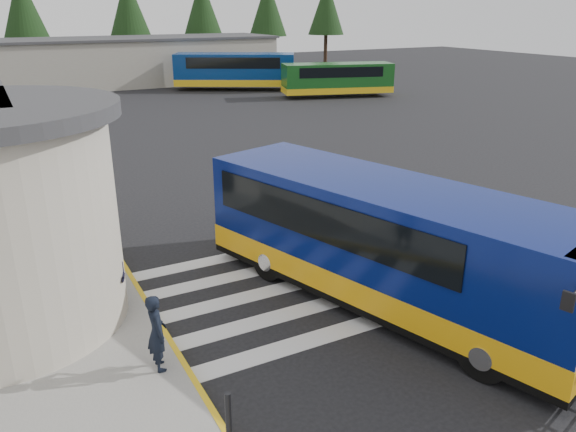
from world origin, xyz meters
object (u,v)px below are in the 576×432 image
far_bus_b (337,78)px  pedestrian_a (157,332)px  bollard (229,426)px  far_bus_a (235,69)px  pedestrian_b (111,279)px  transit_bus (387,247)px

far_bus_b → pedestrian_a: bearing=158.4°
bollard → far_bus_a: 43.11m
pedestrian_a → pedestrian_b: 2.51m
transit_bus → pedestrian_a: bearing=166.5°
far_bus_a → far_bus_b: (5.55, -7.67, -0.25)m
pedestrian_b → bollard: bearing=-26.7°
bollard → pedestrian_a: bearing=96.1°
transit_bus → bollard: transit_bus is taller
pedestrian_a → bollard: 2.83m
pedestrian_a → pedestrian_b: size_ratio=0.89×
pedestrian_b → far_bus_b: bearing=105.4°
bollard → far_bus_a: far_bus_a is taller
pedestrian_a → pedestrian_b: pedestrian_b is taller
transit_bus → bollard: size_ratio=8.89×
pedestrian_a → transit_bus: bearing=-84.4°
transit_bus → pedestrian_a: 5.67m
pedestrian_a → far_bus_b: (22.90, 29.10, 0.53)m
pedestrian_b → far_bus_a: size_ratio=0.17×
far_bus_b → pedestrian_b: bearing=155.4°
far_bus_a → pedestrian_a: bearing=-176.1°
pedestrian_b → pedestrian_a: bearing=-25.9°
bollard → far_bus_a: (17.05, 39.58, 0.96)m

